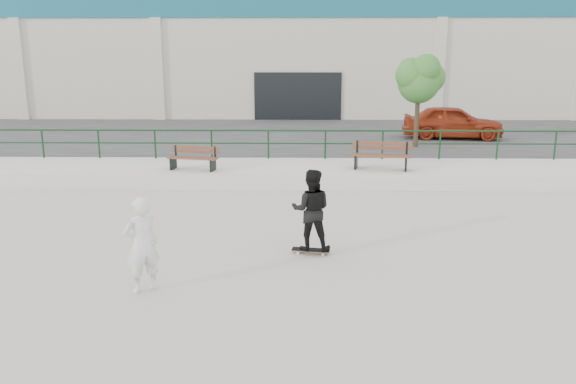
{
  "coord_description": "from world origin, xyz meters",
  "views": [
    {
      "loc": [
        0.06,
        -8.73,
        3.93
      ],
      "look_at": [
        -0.14,
        2.0,
        1.38
      ],
      "focal_mm": 35.0,
      "sensor_mm": 36.0,
      "label": 1
    }
  ],
  "objects_px": {
    "skateboard": "(311,250)",
    "red_car": "(452,122)",
    "standing_skater": "(311,210)",
    "seated_skater": "(142,245)",
    "tree": "(420,78)",
    "bench_left": "(193,158)",
    "bench_right": "(381,156)"
  },
  "relations": [
    {
      "from": "bench_left",
      "to": "bench_right",
      "type": "xyz_separation_m",
      "value": [
        5.97,
        0.22,
        0.06
      ]
    },
    {
      "from": "bench_right",
      "to": "red_car",
      "type": "height_order",
      "value": "red_car"
    },
    {
      "from": "bench_left",
      "to": "standing_skater",
      "type": "relative_size",
      "value": 0.99
    },
    {
      "from": "tree",
      "to": "skateboard",
      "type": "height_order",
      "value": "tree"
    },
    {
      "from": "tree",
      "to": "red_car",
      "type": "xyz_separation_m",
      "value": [
        2.06,
        2.43,
        -1.99
      ]
    },
    {
      "from": "bench_right",
      "to": "red_car",
      "type": "xyz_separation_m",
      "value": [
        4.15,
        7.18,
        0.3
      ]
    },
    {
      "from": "bench_left",
      "to": "seated_skater",
      "type": "distance_m",
      "value": 8.44
    },
    {
      "from": "standing_skater",
      "to": "bench_left",
      "type": "bearing_deg",
      "value": -56.58
    },
    {
      "from": "tree",
      "to": "seated_skater",
      "type": "distance_m",
      "value": 15.48
    },
    {
      "from": "bench_left",
      "to": "seated_skater",
      "type": "height_order",
      "value": "seated_skater"
    },
    {
      "from": "seated_skater",
      "to": "standing_skater",
      "type": "bearing_deg",
      "value": 179.17
    },
    {
      "from": "skateboard",
      "to": "seated_skater",
      "type": "xyz_separation_m",
      "value": [
        -2.93,
        -1.97,
        0.77
      ]
    },
    {
      "from": "red_car",
      "to": "seated_skater",
      "type": "distance_m",
      "value": 18.43
    },
    {
      "from": "skateboard",
      "to": "standing_skater",
      "type": "height_order",
      "value": "standing_skater"
    },
    {
      "from": "red_car",
      "to": "standing_skater",
      "type": "xyz_separation_m",
      "value": [
        -6.52,
        -13.84,
        -0.3
      ]
    },
    {
      "from": "tree",
      "to": "red_car",
      "type": "height_order",
      "value": "tree"
    },
    {
      "from": "tree",
      "to": "seated_skater",
      "type": "bearing_deg",
      "value": -118.91
    },
    {
      "from": "skateboard",
      "to": "red_car",
      "type": "bearing_deg",
      "value": 73.11
    },
    {
      "from": "skateboard",
      "to": "standing_skater",
      "type": "distance_m",
      "value": 0.86
    },
    {
      "from": "red_car",
      "to": "seated_skater",
      "type": "relative_size",
      "value": 2.57
    },
    {
      "from": "bench_right",
      "to": "tree",
      "type": "relative_size",
      "value": 0.54
    },
    {
      "from": "standing_skater",
      "to": "red_car",
      "type": "bearing_deg",
      "value": -111.0
    },
    {
      "from": "standing_skater",
      "to": "seated_skater",
      "type": "distance_m",
      "value": 3.54
    },
    {
      "from": "tree",
      "to": "red_car",
      "type": "relative_size",
      "value": 0.84
    },
    {
      "from": "skateboard",
      "to": "seated_skater",
      "type": "bearing_deg",
      "value": -137.74
    },
    {
      "from": "bench_right",
      "to": "seated_skater",
      "type": "height_order",
      "value": "seated_skater"
    },
    {
      "from": "bench_right",
      "to": "red_car",
      "type": "distance_m",
      "value": 8.3
    },
    {
      "from": "tree",
      "to": "standing_skater",
      "type": "relative_size",
      "value": 2.16
    },
    {
      "from": "red_car",
      "to": "standing_skater",
      "type": "relative_size",
      "value": 2.56
    },
    {
      "from": "bench_left",
      "to": "red_car",
      "type": "distance_m",
      "value": 12.54
    },
    {
      "from": "bench_right",
      "to": "seated_skater",
      "type": "relative_size",
      "value": 1.17
    },
    {
      "from": "bench_right",
      "to": "tree",
      "type": "distance_m",
      "value": 5.67
    }
  ]
}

